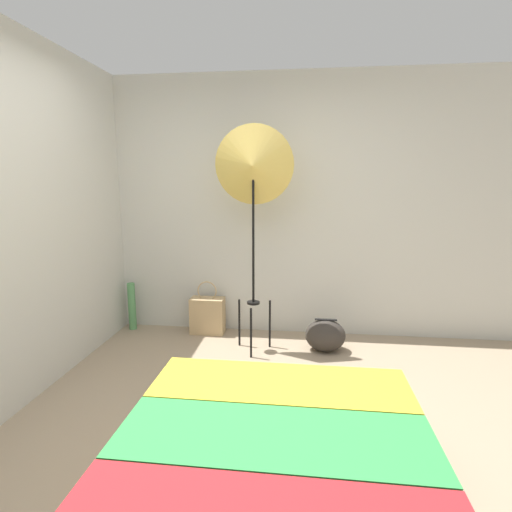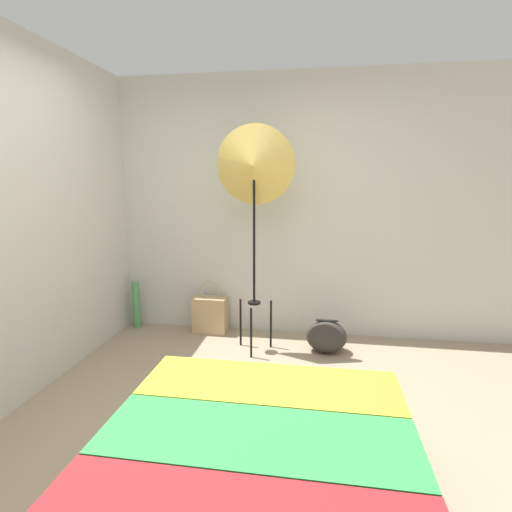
# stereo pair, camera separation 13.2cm
# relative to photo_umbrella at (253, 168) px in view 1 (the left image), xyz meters

# --- Properties ---
(ground_plane) EXTENTS (14.00, 14.00, 0.00)m
(ground_plane) POSITION_rel_photo_umbrella_xyz_m (0.02, -1.50, -1.67)
(ground_plane) COLOR gray
(wall_back) EXTENTS (8.00, 0.05, 2.60)m
(wall_back) POSITION_rel_photo_umbrella_xyz_m (0.02, 0.54, -0.37)
(wall_back) COLOR beige
(wall_back) RESTS_ON ground_plane
(wall_side_left) EXTENTS (0.05, 8.00, 2.60)m
(wall_side_left) POSITION_rel_photo_umbrella_xyz_m (-1.50, -0.50, -0.37)
(wall_side_left) COLOR beige
(wall_side_left) RESTS_ON ground_plane
(photo_umbrella) EXTENTS (0.70, 0.29, 2.05)m
(photo_umbrella) POSITION_rel_photo_umbrella_xyz_m (0.00, 0.00, 0.00)
(photo_umbrella) COLOR black
(photo_umbrella) RESTS_ON ground_plane
(tote_bag) EXTENTS (0.35, 0.18, 0.55)m
(tote_bag) POSITION_rel_photo_umbrella_xyz_m (-0.53, 0.37, -1.48)
(tote_bag) COLOR tan
(tote_bag) RESTS_ON ground_plane
(duffel_bag) EXTENTS (0.37, 0.30, 0.31)m
(duffel_bag) POSITION_rel_photo_umbrella_xyz_m (0.67, 0.06, -1.52)
(duffel_bag) COLOR #332D28
(duffel_bag) RESTS_ON ground_plane
(paper_roll) EXTENTS (0.08, 0.08, 0.50)m
(paper_roll) POSITION_rel_photo_umbrella_xyz_m (-1.35, 0.38, -1.42)
(paper_roll) COLOR #56995B
(paper_roll) RESTS_ON ground_plane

